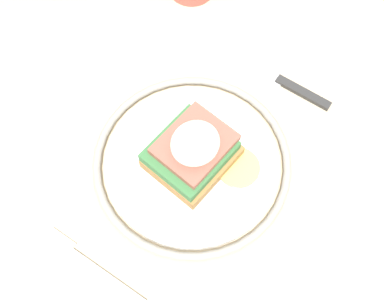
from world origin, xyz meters
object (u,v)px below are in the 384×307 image
Objects in this scene: plate at (192,162)px; knife at (282,82)px; fork at (89,264)px; sandwich at (194,151)px.

plate is 1.43× the size of knife.
plate is at bearing -2.81° from fork.
knife is (0.17, -0.01, -0.01)m from plate.
plate is 0.17m from fork.
plate reaches higher than fork.
knife is (0.17, -0.01, -0.04)m from sandwich.
knife reaches higher than fork.
plate is at bearing 175.57° from knife.
fork is (-0.17, 0.01, -0.01)m from plate.
knife is at bearing -4.43° from plate.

